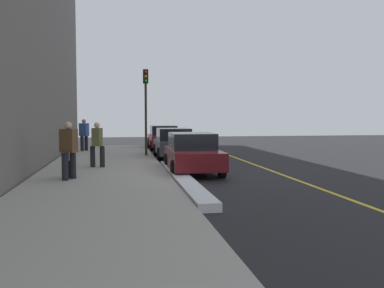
# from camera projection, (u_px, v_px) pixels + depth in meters

# --- Properties ---
(ground_plane) EXTENTS (56.00, 56.00, 0.00)m
(ground_plane) POSITION_uv_depth(u_px,v_px,m) (193.00, 174.00, 16.09)
(ground_plane) COLOR black
(sidewalk) EXTENTS (28.00, 4.60, 0.15)m
(sidewalk) POSITION_uv_depth(u_px,v_px,m) (103.00, 174.00, 15.55)
(sidewalk) COLOR #A39E93
(sidewalk) RESTS_ON ground
(lane_stripe_centre) EXTENTS (28.00, 0.14, 0.01)m
(lane_stripe_centre) POSITION_uv_depth(u_px,v_px,m) (275.00, 172.00, 16.62)
(lane_stripe_centre) COLOR gold
(lane_stripe_centre) RESTS_ON ground
(snow_bank_curb) EXTENTS (8.97, 0.56, 0.22)m
(snow_bank_curb) POSITION_uv_depth(u_px,v_px,m) (182.00, 179.00, 14.07)
(snow_bank_curb) COLOR white
(snow_bank_curb) RESTS_ON ground
(parked_car_red) EXTENTS (4.12, 1.90, 1.51)m
(parked_car_red) POSITION_uv_depth(u_px,v_px,m) (164.00, 137.00, 28.04)
(parked_car_red) COLOR black
(parked_car_red) RESTS_ON ground
(parked_car_charcoal) EXTENTS (4.29, 1.93, 1.51)m
(parked_car_charcoal) POSITION_uv_depth(u_px,v_px,m) (174.00, 143.00, 22.23)
(parked_car_charcoal) COLOR black
(parked_car_charcoal) RESTS_ON ground
(parked_car_maroon) EXTENTS (4.21, 1.95, 1.51)m
(parked_car_maroon) POSITION_uv_depth(u_px,v_px,m) (193.00, 153.00, 16.38)
(parked_car_maroon) COLOR black
(parked_car_maroon) RESTS_ON ground
(pedestrian_olive_coat) EXTENTS (0.54, 0.57, 1.76)m
(pedestrian_olive_coat) POSITION_uv_depth(u_px,v_px,m) (97.00, 143.00, 16.97)
(pedestrian_olive_coat) COLOR black
(pedestrian_olive_coat) RESTS_ON sidewalk
(pedestrian_brown_coat) EXTENTS (0.55, 0.59, 1.84)m
(pedestrian_brown_coat) POSITION_uv_depth(u_px,v_px,m) (69.00, 149.00, 13.69)
(pedestrian_brown_coat) COLOR black
(pedestrian_brown_coat) RESTS_ON sidewalk
(pedestrian_blue_coat) EXTENTS (0.54, 0.58, 1.82)m
(pedestrian_blue_coat) POSITION_uv_depth(u_px,v_px,m) (84.00, 134.00, 24.76)
(pedestrian_blue_coat) COLOR black
(pedestrian_blue_coat) RESTS_ON sidewalk
(traffic_light_pole) EXTENTS (0.35, 0.26, 4.35)m
(traffic_light_pole) POSITION_uv_depth(u_px,v_px,m) (146.00, 97.00, 21.97)
(traffic_light_pole) COLOR #2D2D19
(traffic_light_pole) RESTS_ON sidewalk
(rolling_suitcase) EXTENTS (0.34, 0.22, 0.91)m
(rolling_suitcase) POSITION_uv_depth(u_px,v_px,m) (69.00, 169.00, 14.20)
(rolling_suitcase) COLOR #191E38
(rolling_suitcase) RESTS_ON sidewalk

